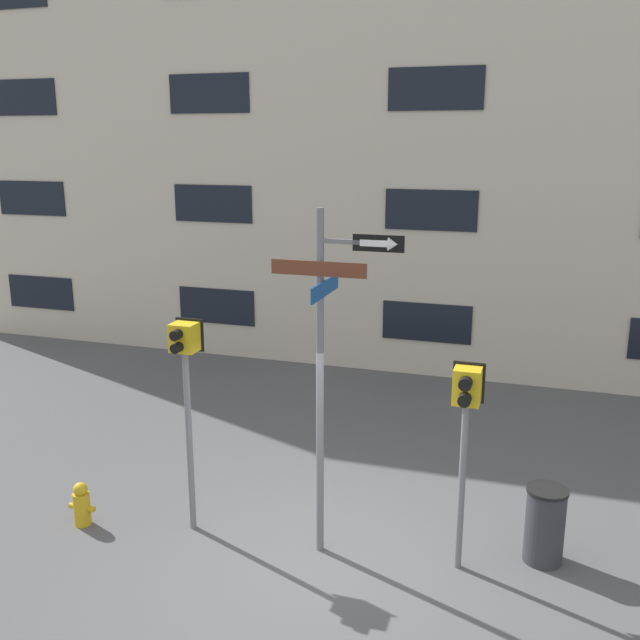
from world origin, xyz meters
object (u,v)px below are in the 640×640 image
(fire_hydrant, at_px, (82,505))
(trash_bin, at_px, (545,525))
(pedestrian_signal_left, at_px, (186,371))
(pedestrian_signal_right, at_px, (466,412))
(street_sign_pole, at_px, (327,356))

(fire_hydrant, distance_m, trash_bin, 5.75)
(trash_bin, bearing_deg, pedestrian_signal_left, -171.68)
(pedestrian_signal_right, bearing_deg, street_sign_pole, -174.67)
(pedestrian_signal_left, bearing_deg, trash_bin, 8.32)
(street_sign_pole, height_order, fire_hydrant, street_sign_pole)
(pedestrian_signal_left, xyz_separation_m, trash_bin, (4.27, 0.62, -1.65))
(street_sign_pole, bearing_deg, pedestrian_signal_right, 5.33)
(trash_bin, bearing_deg, street_sign_pole, -166.55)
(pedestrian_signal_right, height_order, trash_bin, pedestrian_signal_right)
(pedestrian_signal_right, height_order, fire_hydrant, pedestrian_signal_right)
(pedestrian_signal_right, bearing_deg, fire_hydrant, -173.48)
(pedestrian_signal_left, distance_m, trash_bin, 4.62)
(pedestrian_signal_right, relative_size, trash_bin, 2.65)
(trash_bin, bearing_deg, pedestrian_signal_right, -154.23)
(pedestrian_signal_right, distance_m, trash_bin, 1.79)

